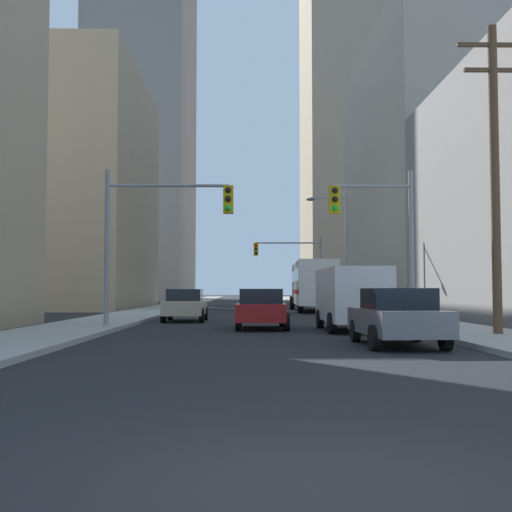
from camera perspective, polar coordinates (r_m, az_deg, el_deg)
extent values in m
plane|color=black|center=(4.98, 5.76, -20.19)|extent=(400.00, 400.00, 0.00)
cube|color=#9E9E99|center=(55.10, -7.52, -4.52)|extent=(3.38, 160.00, 0.15)
cube|color=#9E9E99|center=(55.23, 6.69, -4.52)|extent=(3.38, 160.00, 0.15)
cube|color=silver|center=(44.67, 5.15, -2.46)|extent=(2.91, 11.58, 2.90)
cube|color=black|center=(44.56, 3.53, -1.80)|extent=(0.40, 10.57, 0.80)
cube|color=red|center=(44.55, 3.53, -3.22)|extent=(0.39, 10.57, 0.28)
cylinder|color=black|center=(48.58, 3.27, -4.23)|extent=(0.32, 1.00, 1.00)
cylinder|color=black|center=(48.81, 6.03, -4.22)|extent=(0.32, 1.00, 1.00)
cylinder|color=black|center=(41.36, 4.01, -4.43)|extent=(0.32, 1.00, 1.00)
cylinder|color=black|center=(41.63, 7.24, -4.40)|extent=(0.32, 1.00, 1.00)
cube|color=white|center=(23.39, 8.58, -3.44)|extent=(2.05, 5.22, 1.90)
cube|color=black|center=(25.96, 7.62, -2.49)|extent=(1.76, 0.04, 0.60)
cylinder|color=black|center=(24.93, 5.77, -5.62)|extent=(0.24, 0.72, 0.72)
cylinder|color=black|center=(25.22, 10.13, -5.56)|extent=(0.24, 0.72, 0.72)
cylinder|color=black|center=(21.63, 6.81, -6.00)|extent=(0.24, 0.72, 0.72)
cylinder|color=black|center=(21.97, 11.81, -5.92)|extent=(0.24, 0.72, 0.72)
cube|color=slate|center=(17.19, 12.52, -5.76)|extent=(1.92, 4.25, 0.65)
cube|color=black|center=(17.03, 12.61, -3.76)|extent=(1.64, 1.95, 0.55)
cylinder|color=black|center=(18.35, 8.90, -6.64)|extent=(0.22, 0.64, 0.64)
cylinder|color=black|center=(18.72, 14.15, -6.51)|extent=(0.22, 0.64, 0.64)
cylinder|color=black|center=(15.72, 10.59, -7.22)|extent=(0.22, 0.64, 0.64)
cylinder|color=black|center=(16.15, 16.66, -7.03)|extent=(0.22, 0.64, 0.64)
cube|color=maroon|center=(24.25, 0.49, -5.04)|extent=(1.96, 4.27, 0.65)
cube|color=black|center=(24.09, 0.50, -3.62)|extent=(1.66, 1.96, 0.55)
cylinder|color=black|center=(25.60, -1.53, -5.66)|extent=(0.22, 0.64, 0.64)
cylinder|color=black|center=(25.65, 2.36, -5.65)|extent=(0.22, 0.64, 0.64)
cylinder|color=black|center=(22.92, -1.59, -5.96)|extent=(0.22, 0.64, 0.64)
cylinder|color=black|center=(22.97, 2.75, -5.95)|extent=(0.22, 0.64, 0.64)
cube|color=#C6B793|center=(30.32, -6.36, -4.63)|extent=(1.83, 4.21, 0.65)
cube|color=black|center=(30.16, -6.38, -3.50)|extent=(1.60, 1.91, 0.55)
cylinder|color=black|center=(31.76, -7.70, -5.14)|extent=(0.22, 0.64, 0.64)
cylinder|color=black|center=(31.61, -4.57, -5.16)|extent=(0.22, 0.64, 0.64)
cylinder|color=black|center=(29.09, -8.32, -5.32)|extent=(0.22, 0.64, 0.64)
cylinder|color=black|center=(28.93, -4.91, -5.36)|extent=(0.22, 0.64, 0.64)
cylinder|color=gray|center=(24.33, -13.25, 0.60)|extent=(0.18, 0.18, 6.00)
cylinder|color=gray|center=(24.22, -7.90, 6.28)|extent=(4.53, 0.12, 0.12)
cube|color=gold|center=(23.97, -2.50, 5.08)|extent=(0.38, 0.30, 1.05)
sphere|color=black|center=(23.86, -2.51, 5.95)|extent=(0.24, 0.24, 0.24)
sphere|color=black|center=(23.81, -2.51, 5.14)|extent=(0.24, 0.24, 0.24)
sphere|color=#19D833|center=(23.76, -2.51, 4.33)|extent=(0.24, 0.24, 0.24)
cylinder|color=gray|center=(24.58, 13.79, 0.57)|extent=(0.18, 0.18, 6.00)
cylinder|color=gray|center=(24.52, 10.42, 6.19)|extent=(2.90, 0.12, 0.12)
cube|color=gold|center=(24.20, 7.05, 5.03)|extent=(0.38, 0.30, 1.05)
sphere|color=black|center=(24.08, 7.10, 5.88)|extent=(0.24, 0.24, 0.24)
sphere|color=black|center=(24.03, 7.11, 5.08)|extent=(0.24, 0.24, 0.24)
sphere|color=#19D833|center=(23.99, 7.12, 4.28)|extent=(0.24, 0.24, 0.24)
cylinder|color=gray|center=(52.85, 5.83, -1.42)|extent=(0.18, 0.18, 6.00)
cylinder|color=gray|center=(52.73, 2.92, 1.18)|extent=(5.37, 0.12, 0.12)
cube|color=gold|center=(52.57, 0.00, 0.62)|extent=(0.38, 0.30, 1.05)
sphere|color=red|center=(52.43, 0.00, 1.00)|extent=(0.24, 0.24, 0.24)
sphere|color=black|center=(52.41, 0.00, 0.63)|extent=(0.24, 0.24, 0.24)
sphere|color=black|center=(52.38, 0.00, 0.26)|extent=(0.24, 0.24, 0.24)
cylinder|color=brown|center=(20.99, 20.66, 6.39)|extent=(0.28, 0.28, 9.70)
cube|color=brown|center=(22.08, 20.44, 17.34)|extent=(2.20, 0.12, 0.12)
cube|color=brown|center=(21.82, 20.48, 15.37)|extent=(1.80, 0.12, 0.12)
cylinder|color=gray|center=(40.28, 8.12, 0.18)|extent=(0.16, 0.16, 7.50)
cylinder|color=gray|center=(40.47, 6.50, 5.21)|extent=(2.24, 0.10, 0.10)
ellipsoid|color=#4C4C51|center=(40.33, 4.92, 5.09)|extent=(0.56, 0.32, 0.20)
cube|color=tan|center=(56.07, -19.74, 5.43)|extent=(18.71, 20.40, 19.20)
cube|color=gray|center=(104.83, -9.94, 14.88)|extent=(14.11, 26.78, 67.50)
cube|color=#B7A893|center=(55.56, 18.21, 6.91)|extent=(16.17, 24.96, 21.95)
cube|color=tan|center=(104.94, 10.95, 13.20)|extent=(23.28, 20.42, 61.63)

